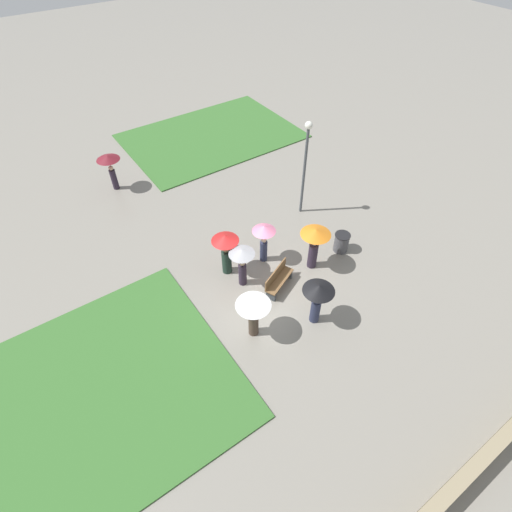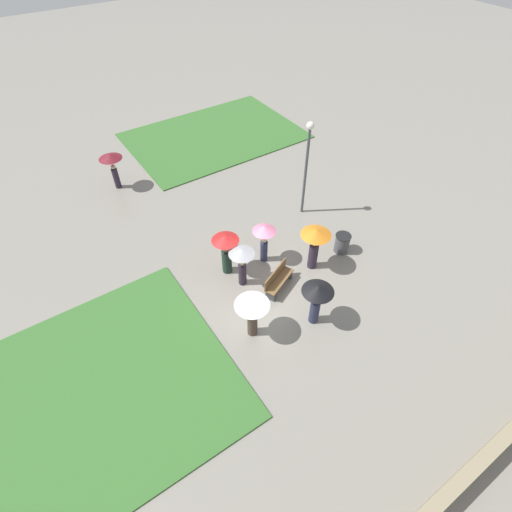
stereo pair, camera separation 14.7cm
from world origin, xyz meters
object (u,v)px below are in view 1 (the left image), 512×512
park_bench (278,279)px  crowd_person_black (318,295)px  crowd_person_grey (242,259)px  crowd_person_pink (264,235)px  crowd_person_orange (315,240)px  lone_walker_far_path (109,164)px  crowd_person_white (253,310)px  crowd_person_red (226,247)px  trash_bin (341,242)px  lamp_post (306,157)px

park_bench → crowd_person_black: size_ratio=0.84×
crowd_person_grey → crowd_person_pink: size_ratio=1.00×
park_bench → crowd_person_grey: size_ratio=0.86×
crowd_person_grey → crowd_person_orange: bearing=-140.6°
crowd_person_orange → lone_walker_far_path: bearing=29.7°
crowd_person_grey → lone_walker_far_path: bearing=-23.6°
crowd_person_grey → crowd_person_pink: bearing=-101.9°
crowd_person_white → crowd_person_grey: crowd_person_grey is taller
crowd_person_white → crowd_person_red: 3.09m
crowd_person_black → crowd_person_red: bearing=5.2°
trash_bin → crowd_person_white: 5.55m
crowd_person_red → crowd_person_orange: bearing=-74.4°
park_bench → lamp_post: (3.66, 3.12, 2.38)m
crowd_person_white → crowd_person_pink: crowd_person_pink is taller
trash_bin → lamp_post: bearing=84.8°
crowd_person_orange → lone_walker_far_path: crowd_person_orange is taller
lone_walker_far_path → lamp_post: bearing=19.2°
crowd_person_black → crowd_person_grey: bearing=7.7°
crowd_person_white → crowd_person_grey: bearing=-143.9°
trash_bin → lone_walker_far_path: bearing=122.5°
lamp_post → crowd_person_red: (-4.80, -1.31, -1.52)m
crowd_person_white → lone_walker_far_path: bearing=-115.7°
park_bench → crowd_person_white: bearing=-172.6°
park_bench → crowd_person_white: crowd_person_white is taller
trash_bin → crowd_person_white: size_ratio=0.49×
lamp_post → crowd_person_grey: lamp_post is taller
crowd_person_pink → crowd_person_red: bearing=154.9°
crowd_person_black → crowd_person_orange: crowd_person_orange is taller
crowd_person_white → crowd_person_pink: bearing=-160.7°
trash_bin → crowd_person_grey: bearing=169.9°
crowd_person_black → trash_bin: bearing=-70.7°
crowd_person_black → lone_walker_far_path: size_ratio=1.01×
crowd_person_white → park_bench: bearing=-178.3°
crowd_person_grey → lone_walker_far_path: (-1.73, 8.80, 0.10)m
park_bench → crowd_person_black: bearing=-109.7°
crowd_person_grey → trash_bin: bearing=-134.8°
lone_walker_far_path → crowd_person_grey: bearing=-13.6°
crowd_person_black → crowd_person_white: bearing=55.9°
lamp_post → trash_bin: 3.84m
crowd_person_orange → lamp_post: bearing=-27.5°
park_bench → crowd_person_pink: crowd_person_pink is taller
trash_bin → crowd_person_pink: (-2.98, 1.37, 0.90)m
crowd_person_red → crowd_person_orange: 3.39m
crowd_person_orange → park_bench: bearing=98.8°
park_bench → crowd_person_red: size_ratio=0.82×
park_bench → crowd_person_grey: (-0.98, 0.93, 0.84)m
trash_bin → crowd_person_grey: 4.53m
crowd_person_black → crowd_person_red: 3.98m
crowd_person_pink → lamp_post: bearing=11.6°
crowd_person_black → crowd_person_pink: 3.48m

